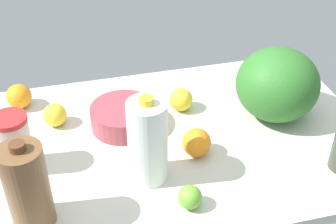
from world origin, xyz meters
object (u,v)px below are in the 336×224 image
(milk_jug, at_px, (148,142))
(chocolate_milk_jug, at_px, (27,187))
(lemon_near_front, at_px, (55,115))
(mixing_bowl, at_px, (123,117))
(orange_far_back, at_px, (197,143))
(orange_by_jug, at_px, (19,96))
(lemon_beside_bowl, at_px, (181,99))
(lime_loose, at_px, (190,197))
(watermelon, at_px, (277,84))
(tumbler_cup, at_px, (15,143))

(milk_jug, xyz_separation_m, chocolate_milk_jug, (-0.30, -0.08, -0.01))
(chocolate_milk_jug, height_order, lemon_near_front, chocolate_milk_jug)
(mixing_bowl, distance_m, lemon_near_front, 0.21)
(orange_far_back, bearing_deg, milk_jug, -159.44)
(milk_jug, xyz_separation_m, orange_by_jug, (-0.33, 0.41, -0.08))
(lemon_beside_bowl, bearing_deg, lime_loose, -102.38)
(milk_jug, relative_size, mixing_bowl, 1.30)
(mixing_bowl, xyz_separation_m, lemon_near_front, (-0.20, 0.06, 0.00))
(milk_jug, height_order, lemon_beside_bowl, milk_jug)
(chocolate_milk_jug, bearing_deg, orange_by_jug, 93.99)
(lime_loose, bearing_deg, orange_by_jug, 126.93)
(chocolate_milk_jug, xyz_separation_m, lime_loose, (0.37, -0.05, -0.08))
(mixing_bowl, height_order, watermelon, watermelon)
(milk_jug, bearing_deg, watermelon, 22.09)
(milk_jug, height_order, lemon_near_front, milk_jug)
(lime_loose, height_order, lemon_near_front, lemon_near_front)
(watermelon, height_order, lemon_beside_bowl, watermelon)
(milk_jug, xyz_separation_m, lemon_near_front, (-0.23, 0.29, -0.08))
(chocolate_milk_jug, bearing_deg, lime_loose, -6.90)
(mixing_bowl, bearing_deg, orange_by_jug, 149.31)
(tumbler_cup, bearing_deg, mixing_bowl, 20.25)
(milk_jug, bearing_deg, orange_by_jug, 128.74)
(chocolate_milk_jug, xyz_separation_m, orange_far_back, (0.45, 0.14, -0.07))
(chocolate_milk_jug, distance_m, lemon_near_front, 0.39)
(chocolate_milk_jug, bearing_deg, lemon_beside_bowl, 37.83)
(orange_far_back, bearing_deg, lemon_near_front, 147.97)
(lime_loose, distance_m, lemon_beside_bowl, 0.41)
(chocolate_milk_jug, xyz_separation_m, tumbler_cup, (-0.04, 0.20, -0.03))
(chocolate_milk_jug, bearing_deg, mixing_bowl, 49.68)
(tumbler_cup, bearing_deg, lemon_near_front, 57.95)
(mixing_bowl, bearing_deg, lemon_beside_bowl, 12.15)
(lemon_near_front, bearing_deg, milk_jug, -52.06)
(watermelon, distance_m, tumbler_cup, 0.78)
(milk_jug, relative_size, watermelon, 1.01)
(mixing_bowl, relative_size, lemon_beside_bowl, 2.62)
(orange_far_back, bearing_deg, orange_by_jug, 143.34)
(mixing_bowl, bearing_deg, watermelon, -6.77)
(chocolate_milk_jug, distance_m, orange_by_jug, 0.50)
(chocolate_milk_jug, xyz_separation_m, lemon_beside_bowl, (0.46, 0.36, -0.08))
(milk_jug, height_order, chocolate_milk_jug, milk_jug)
(orange_far_back, xyz_separation_m, lemon_near_front, (-0.38, 0.24, -0.01))
(chocolate_milk_jug, height_order, lemon_beside_bowl, chocolate_milk_jug)
(milk_jug, relative_size, tumbler_cup, 1.50)
(lemon_near_front, relative_size, orange_by_jug, 0.89)
(mixing_bowl, bearing_deg, chocolate_milk_jug, -130.32)
(milk_jug, distance_m, tumbler_cup, 0.36)
(chocolate_milk_jug, distance_m, orange_far_back, 0.47)
(watermelon, bearing_deg, lemon_near_front, 170.37)
(orange_far_back, bearing_deg, lime_loose, -111.54)
(orange_by_jug, bearing_deg, orange_far_back, -36.66)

